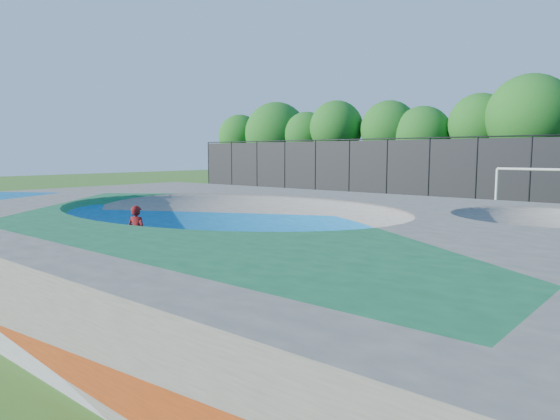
# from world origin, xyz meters

# --- Properties ---
(ground) EXTENTS (120.00, 120.00, 0.00)m
(ground) POSITION_xyz_m (0.00, 0.00, 0.00)
(ground) COLOR #32611B
(ground) RESTS_ON ground
(skate_deck) EXTENTS (22.00, 14.00, 1.50)m
(skate_deck) POSITION_xyz_m (0.00, 0.00, 0.75)
(skate_deck) COLOR gray
(skate_deck) RESTS_ON ground
(skater) EXTENTS (0.66, 0.52, 1.57)m
(skater) POSITION_xyz_m (-1.59, -1.86, 0.79)
(skater) COLOR red
(skater) RESTS_ON ground
(skateboard) EXTENTS (0.81, 0.42, 0.05)m
(skateboard) POSITION_xyz_m (-1.59, -1.86, 0.03)
(skateboard) COLOR black
(skateboard) RESTS_ON ground
(soccer_goal) EXTENTS (3.49, 0.12, 2.31)m
(soccer_goal) POSITION_xyz_m (4.23, 16.38, 1.60)
(soccer_goal) COLOR silver
(soccer_goal) RESTS_ON ground
(fence) EXTENTS (48.09, 0.09, 4.04)m
(fence) POSITION_xyz_m (0.00, 21.00, 2.10)
(fence) COLOR black
(fence) RESTS_ON ground
(treeline) EXTENTS (52.90, 6.18, 8.20)m
(treeline) POSITION_xyz_m (-0.76, 26.33, 4.95)
(treeline) COLOR #442D22
(treeline) RESTS_ON ground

